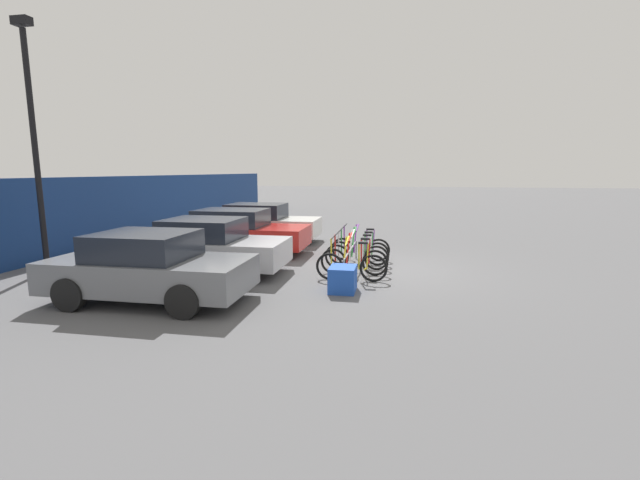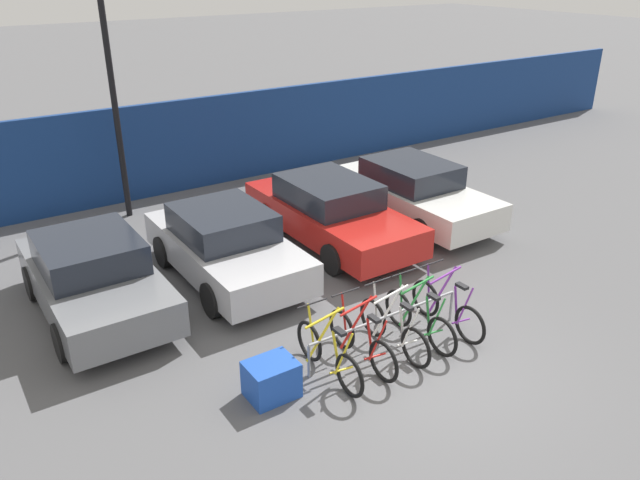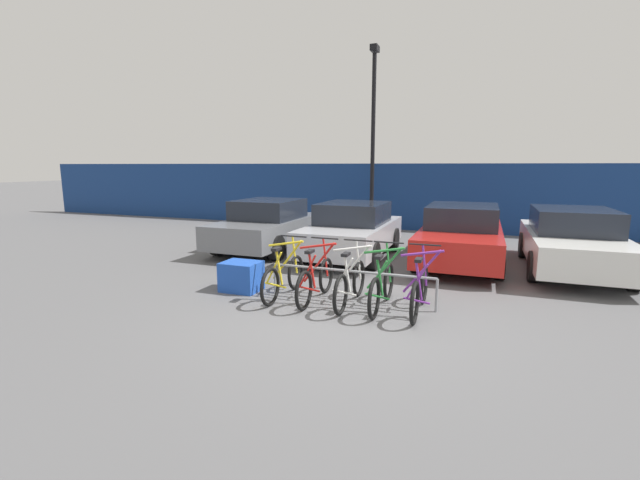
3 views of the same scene
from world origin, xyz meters
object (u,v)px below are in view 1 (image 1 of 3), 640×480
Objects in this scene: bike_rack at (351,252)px; car_grey at (149,267)px; bicycle_white at (357,255)px; car_red at (235,232)px; bicycle_purple at (360,248)px; car_silver at (207,246)px; bicycle_green at (358,252)px; lamp_post at (34,135)px; bicycle_red at (354,260)px; bicycle_yellow at (351,265)px; cargo_crate at (343,279)px; car_white at (259,223)px.

car_grey reaches higher than bike_rack.
car_red is (1.56, 4.03, 0.31)m from bicycle_white.
bicycle_purple is 4.36m from car_silver.
lamp_post is at bearing 102.65° from bicycle_green.
bicycle_white is 0.27× the size of lamp_post.
bicycle_white reaches higher than bike_rack.
bicycle_purple is at bearing -59.03° from car_silver.
bike_rack is 0.61m from bicycle_red.
bicycle_yellow is 3.75m from car_silver.
bicycle_white reaches higher than cargo_crate.
car_silver is 0.92× the size of car_white.
bicycle_white is 1.00× the size of bicycle_green.
bicycle_green is (1.78, 0.00, 0.00)m from bicycle_yellow.
bike_rack is 0.73× the size of car_silver.
bike_rack is 8.54m from lamp_post.
car_grey is 5.13m from car_red.
bike_rack reaches higher than cargo_crate.
car_grey is (-4.72, 3.80, 0.31)m from bicycle_purple.
car_grey is 5.67× the size of cargo_crate.
car_white reaches higher than cargo_crate.
bicycle_yellow is at bearing -87.03° from lamp_post.
bicycle_purple is 9.01m from lamp_post.
car_white is 7.24m from cargo_crate.
cargo_crate is (1.39, -3.72, -0.42)m from car_grey.
cargo_crate is at bearing -106.50° from car_silver.
bicycle_purple is at bearing -70.59° from lamp_post.
bicycle_red reaches higher than cargo_crate.
car_white is (2.75, 4.01, 0.31)m from bicycle_purple.
bike_rack is 3.74m from car_silver.
bike_rack is 4.21m from car_red.
bicycle_white is at bearing -73.78° from car_silver.
cargo_crate is at bearing -178.16° from bike_rack.
bicycle_red is 3.77m from car_silver.
bicycle_white and bicycle_purple have the same top height.
car_silver is at bearing 73.50° from cargo_crate.
bicycle_red and bicycle_purple have the same top height.
bicycle_green is at bearing -66.44° from car_silver.
car_silver is 5.74× the size of cargo_crate.
car_white is at bearing -35.48° from lamp_post.
bicycle_yellow is at bearing -142.04° from car_white.
bicycle_purple is (1.78, 0.00, 0.00)m from bicycle_red.
car_white reaches higher than bicycle_red.
car_grey and car_silver have the same top height.
lamp_post is (-1.61, 7.83, 3.01)m from bike_rack.
lamp_post reaches higher than bicycle_purple.
car_silver is at bearing -173.53° from car_red.
car_silver reaches higher than cargo_crate.
bicycle_white is (1.24, 0.00, 0.00)m from bicycle_yellow.
car_grey reaches higher than cargo_crate.
car_grey is (-3.56, 3.80, 0.31)m from bicycle_white.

